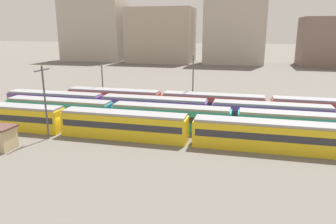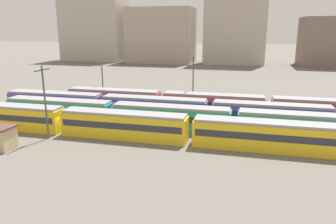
{
  "view_description": "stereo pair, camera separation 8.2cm",
  "coord_description": "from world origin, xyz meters",
  "px_view_note": "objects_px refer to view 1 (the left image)",
  "views": [
    {
      "loc": [
        26.15,
        -39.87,
        14.9
      ],
      "look_at": [
        14.48,
        7.8,
        2.04
      ],
      "focal_mm": 34.0,
      "sensor_mm": 36.0,
      "label": 1
    },
    {
      "loc": [
        26.22,
        -39.85,
        14.9
      ],
      "look_at": [
        14.48,
        7.8,
        2.04
      ],
      "focal_mm": 34.0,
      "sensor_mm": 36.0,
      "label": 2
    }
  ],
  "objects_px": {
    "train_track_0": "(124,125)",
    "train_track_3": "(328,110)",
    "catenary_pole_2": "(45,99)",
    "signal_hut": "(0,138)",
    "catenary_pole_1": "(102,81)",
    "catenary_pole_3": "(193,80)",
    "train_track_1": "(234,122)"
  },
  "relations": [
    {
      "from": "train_track_0",
      "to": "catenary_pole_1",
      "type": "relative_size",
      "value": 6.55
    },
    {
      "from": "catenary_pole_1",
      "to": "catenary_pole_3",
      "type": "bearing_deg",
      "value": -0.07
    },
    {
      "from": "catenary_pole_2",
      "to": "train_track_1",
      "type": "bearing_deg",
      "value": 17.9
    },
    {
      "from": "signal_hut",
      "to": "train_track_3",
      "type": "bearing_deg",
      "value": 28.5
    },
    {
      "from": "catenary_pole_1",
      "to": "train_track_0",
      "type": "bearing_deg",
      "value": -57.69
    },
    {
      "from": "train_track_0",
      "to": "train_track_1",
      "type": "distance_m",
      "value": 15.85
    },
    {
      "from": "train_track_0",
      "to": "train_track_1",
      "type": "xyz_separation_m",
      "value": [
        14.97,
        5.2,
        0.0
      ]
    },
    {
      "from": "catenary_pole_3",
      "to": "train_track_1",
      "type": "bearing_deg",
      "value": -58.35
    },
    {
      "from": "train_track_0",
      "to": "signal_hut",
      "type": "bearing_deg",
      "value": -149.87
    },
    {
      "from": "train_track_0",
      "to": "catenary_pole_3",
      "type": "relative_size",
      "value": 5.45
    },
    {
      "from": "train_track_1",
      "to": "signal_hut",
      "type": "bearing_deg",
      "value": -155.37
    },
    {
      "from": "train_track_0",
      "to": "train_track_3",
      "type": "distance_m",
      "value": 33.52
    },
    {
      "from": "train_track_1",
      "to": "catenary_pole_1",
      "type": "bearing_deg",
      "value": 153.17
    },
    {
      "from": "train_track_0",
      "to": "catenary_pole_3",
      "type": "xyz_separation_m",
      "value": [
        6.61,
        18.76,
        3.77
      ]
    },
    {
      "from": "signal_hut",
      "to": "catenary_pole_1",
      "type": "bearing_deg",
      "value": 86.22
    },
    {
      "from": "train_track_0",
      "to": "catenary_pole_1",
      "type": "height_order",
      "value": "catenary_pole_1"
    },
    {
      "from": "train_track_0",
      "to": "train_track_1",
      "type": "bearing_deg",
      "value": 19.16
    },
    {
      "from": "train_track_1",
      "to": "catenary_pole_3",
      "type": "xyz_separation_m",
      "value": [
        -8.36,
        13.56,
        3.77
      ]
    },
    {
      "from": "catenary_pole_1",
      "to": "train_track_3",
      "type": "bearing_deg",
      "value": -4.37
    },
    {
      "from": "catenary_pole_2",
      "to": "signal_hut",
      "type": "distance_m",
      "value": 7.36
    },
    {
      "from": "train_track_0",
      "to": "catenary_pole_2",
      "type": "distance_m",
      "value": 11.2
    },
    {
      "from": "catenary_pole_2",
      "to": "catenary_pole_1",
      "type": "bearing_deg",
      "value": 94.58
    },
    {
      "from": "train_track_1",
      "to": "catenary_pole_2",
      "type": "distance_m",
      "value": 26.65
    },
    {
      "from": "catenary_pole_1",
      "to": "catenary_pole_3",
      "type": "xyz_separation_m",
      "value": [
        18.49,
        -0.02,
        0.89
      ]
    },
    {
      "from": "train_track_0",
      "to": "signal_hut",
      "type": "distance_m",
      "value": 15.77
    },
    {
      "from": "train_track_0",
      "to": "train_track_3",
      "type": "relative_size",
      "value": 0.6
    },
    {
      "from": "train_track_1",
      "to": "signal_hut",
      "type": "height_order",
      "value": "train_track_1"
    },
    {
      "from": "train_track_0",
      "to": "train_track_1",
      "type": "height_order",
      "value": "same"
    },
    {
      "from": "train_track_3",
      "to": "catenary_pole_3",
      "type": "bearing_deg",
      "value": 172.21
    },
    {
      "from": "catenary_pole_1",
      "to": "catenary_pole_2",
      "type": "bearing_deg",
      "value": -85.42
    },
    {
      "from": "catenary_pole_2",
      "to": "catenary_pole_3",
      "type": "height_order",
      "value": "catenary_pole_3"
    },
    {
      "from": "catenary_pole_1",
      "to": "catenary_pole_2",
      "type": "height_order",
      "value": "catenary_pole_2"
    }
  ]
}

